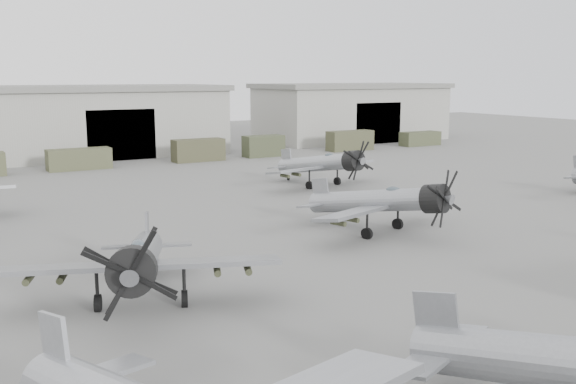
# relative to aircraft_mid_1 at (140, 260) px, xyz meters

# --- Properties ---
(ground) EXTENTS (220.00, 220.00, 0.00)m
(ground) POSITION_rel_aircraft_mid_1_xyz_m (13.25, -5.92, -2.20)
(ground) COLOR #575754
(ground) RESTS_ON ground
(hangar_center) EXTENTS (29.00, 14.80, 8.70)m
(hangar_center) POSITION_rel_aircraft_mid_1_xyz_m (13.25, 56.04, 2.18)
(hangar_center) COLOR gray
(hangar_center) RESTS_ON ground
(hangar_right) EXTENTS (29.00, 14.80, 8.70)m
(hangar_right) POSITION_rel_aircraft_mid_1_xyz_m (51.25, 56.04, 2.18)
(hangar_right) COLOR gray
(hangar_right) RESTS_ON ground
(support_truck_3) EXTENTS (6.56, 2.20, 2.24)m
(support_truck_3) POSITION_rel_aircraft_mid_1_xyz_m (7.13, 44.08, -1.08)
(support_truck_3) COLOR #474A30
(support_truck_3) RESTS_ON ground
(support_truck_4) EXTENTS (6.02, 2.20, 2.59)m
(support_truck_4) POSITION_rel_aircraft_mid_1_xyz_m (20.76, 44.08, -0.90)
(support_truck_4) COLOR #404029
(support_truck_4) RESTS_ON ground
(support_truck_5) EXTENTS (5.00, 2.20, 2.61)m
(support_truck_5) POSITION_rel_aircraft_mid_1_xyz_m (29.40, 44.08, -0.89)
(support_truck_5) COLOR #3B402A
(support_truck_5) RESTS_ON ground
(support_truck_6) EXTENTS (6.45, 2.20, 2.63)m
(support_truck_6) POSITION_rel_aircraft_mid_1_xyz_m (42.52, 44.08, -0.88)
(support_truck_6) COLOR #42432C
(support_truck_6) RESTS_ON ground
(support_truck_7) EXTENTS (6.10, 2.20, 1.97)m
(support_truck_7) POSITION_rel_aircraft_mid_1_xyz_m (54.86, 44.08, -1.21)
(support_truck_7) COLOR #41462D
(support_truck_7) RESTS_ON ground
(aircraft_mid_1) EXTENTS (11.93, 10.78, 4.83)m
(aircraft_mid_1) POSITION_rel_aircraft_mid_1_xyz_m (0.00, 0.00, 0.00)
(aircraft_mid_1) COLOR gray
(aircraft_mid_1) RESTS_ON ground
(aircraft_mid_2) EXTENTS (11.57, 10.42, 4.64)m
(aircraft_mid_2) POSITION_rel_aircraft_mid_1_xyz_m (17.39, 5.29, -0.09)
(aircraft_mid_2) COLOR gray
(aircraft_mid_2) RESTS_ON ground
(aircraft_far_1) EXTENTS (11.73, 10.56, 4.66)m
(aircraft_far_1) POSITION_rel_aircraft_mid_1_xyz_m (23.72, 21.75, -0.08)
(aircraft_far_1) COLOR #93969B
(aircraft_far_1) RESTS_ON ground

